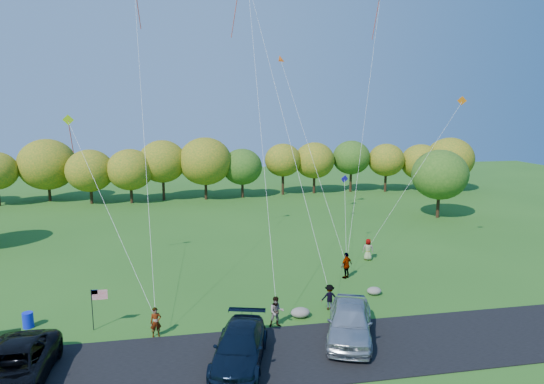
{
  "coord_description": "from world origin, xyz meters",
  "views": [
    {
      "loc": [
        -3.4,
        -25.52,
        12.11
      ],
      "look_at": [
        2.53,
        6.0,
        6.37
      ],
      "focal_mm": 32.0,
      "sensor_mm": 36.0,
      "label": 1
    }
  ],
  "objects_px": {
    "flyer_c": "(330,297)",
    "trash_barrel": "(28,320)",
    "minivan_navy": "(240,347)",
    "minivan_dark": "(13,368)",
    "flyer_d": "(346,265)",
    "flyer_b": "(277,312)",
    "flyer_e": "(368,249)",
    "flyer_a": "(156,322)",
    "park_bench": "(1,339)",
    "minivan_silver": "(350,321)"
  },
  "relations": [
    {
      "from": "park_bench",
      "to": "minivan_navy",
      "type": "bearing_deg",
      "value": -28.28
    },
    {
      "from": "flyer_c",
      "to": "trash_barrel",
      "type": "xyz_separation_m",
      "value": [
        -17.1,
        0.76,
        -0.35
      ]
    },
    {
      "from": "flyer_d",
      "to": "park_bench",
      "type": "xyz_separation_m",
      "value": [
        -20.44,
        -6.6,
        -0.39
      ]
    },
    {
      "from": "minivan_dark",
      "to": "flyer_b",
      "type": "relative_size",
      "value": 3.64
    },
    {
      "from": "minivan_navy",
      "to": "minivan_dark",
      "type": "bearing_deg",
      "value": -164.02
    },
    {
      "from": "minivan_navy",
      "to": "flyer_d",
      "type": "bearing_deg",
      "value": 64.45
    },
    {
      "from": "flyer_e",
      "to": "trash_barrel",
      "type": "relative_size",
      "value": 1.99
    },
    {
      "from": "flyer_b",
      "to": "flyer_e",
      "type": "distance_m",
      "value": 13.9
    },
    {
      "from": "minivan_dark",
      "to": "flyer_a",
      "type": "relative_size",
      "value": 3.89
    },
    {
      "from": "trash_barrel",
      "to": "minivan_navy",
      "type": "bearing_deg",
      "value": -28.64
    },
    {
      "from": "minivan_dark",
      "to": "trash_barrel",
      "type": "bearing_deg",
      "value": 101.08
    },
    {
      "from": "flyer_a",
      "to": "park_bench",
      "type": "relative_size",
      "value": 0.87
    },
    {
      "from": "minivan_silver",
      "to": "flyer_a",
      "type": "xyz_separation_m",
      "value": [
        -9.98,
        2.23,
        -0.21
      ]
    },
    {
      "from": "minivan_dark",
      "to": "flyer_d",
      "type": "bearing_deg",
      "value": 29.27
    },
    {
      "from": "flyer_a",
      "to": "park_bench",
      "type": "bearing_deg",
      "value": 169.64
    },
    {
      "from": "minivan_silver",
      "to": "trash_barrel",
      "type": "bearing_deg",
      "value": -174.45
    },
    {
      "from": "flyer_b",
      "to": "flyer_c",
      "type": "height_order",
      "value": "flyer_b"
    },
    {
      "from": "flyer_b",
      "to": "flyer_d",
      "type": "xyz_separation_m",
      "value": [
        6.36,
        6.59,
        0.08
      ]
    },
    {
      "from": "flyer_a",
      "to": "flyer_e",
      "type": "xyz_separation_m",
      "value": [
        15.95,
        10.21,
        0.05
      ]
    },
    {
      "from": "minivan_navy",
      "to": "trash_barrel",
      "type": "height_order",
      "value": "minivan_navy"
    },
    {
      "from": "minivan_dark",
      "to": "flyer_b",
      "type": "height_order",
      "value": "minivan_dark"
    },
    {
      "from": "flyer_d",
      "to": "flyer_e",
      "type": "bearing_deg",
      "value": -162.1
    },
    {
      "from": "minivan_silver",
      "to": "park_bench",
      "type": "height_order",
      "value": "minivan_silver"
    },
    {
      "from": "flyer_e",
      "to": "minivan_dark",
      "type": "bearing_deg",
      "value": 54.61
    },
    {
      "from": "flyer_e",
      "to": "park_bench",
      "type": "relative_size",
      "value": 0.92
    },
    {
      "from": "flyer_c",
      "to": "trash_barrel",
      "type": "height_order",
      "value": "flyer_c"
    },
    {
      "from": "minivan_dark",
      "to": "flyer_d",
      "type": "xyz_separation_m",
      "value": [
        18.73,
        10.32,
        0.01
      ]
    },
    {
      "from": "minivan_navy",
      "to": "trash_barrel",
      "type": "xyz_separation_m",
      "value": [
        -11.04,
        6.03,
        -0.45
      ]
    },
    {
      "from": "minivan_dark",
      "to": "flyer_a",
      "type": "distance_m",
      "value": 6.94
    },
    {
      "from": "flyer_c",
      "to": "flyer_d",
      "type": "height_order",
      "value": "flyer_d"
    },
    {
      "from": "flyer_b",
      "to": "flyer_d",
      "type": "bearing_deg",
      "value": 47.53
    },
    {
      "from": "minivan_navy",
      "to": "flyer_a",
      "type": "bearing_deg",
      "value": 153.39
    },
    {
      "from": "flyer_b",
      "to": "trash_barrel",
      "type": "bearing_deg",
      "value": 171.44
    },
    {
      "from": "flyer_a",
      "to": "trash_barrel",
      "type": "height_order",
      "value": "flyer_a"
    },
    {
      "from": "minivan_dark",
      "to": "minivan_navy",
      "type": "bearing_deg",
      "value": 1.04
    },
    {
      "from": "flyer_c",
      "to": "flyer_d",
      "type": "distance_m",
      "value": 5.67
    },
    {
      "from": "flyer_d",
      "to": "flyer_e",
      "type": "xyz_separation_m",
      "value": [
        3.07,
        3.63,
        -0.09
      ]
    },
    {
      "from": "flyer_a",
      "to": "flyer_e",
      "type": "height_order",
      "value": "flyer_e"
    },
    {
      "from": "flyer_b",
      "to": "flyer_c",
      "type": "bearing_deg",
      "value": 26.3
    },
    {
      "from": "minivan_dark",
      "to": "minivan_silver",
      "type": "bearing_deg",
      "value": 5.83
    },
    {
      "from": "minivan_silver",
      "to": "flyer_a",
      "type": "bearing_deg",
      "value": -171.8
    },
    {
      "from": "minivan_silver",
      "to": "flyer_e",
      "type": "distance_m",
      "value": 13.8
    },
    {
      "from": "flyer_e",
      "to": "flyer_d",
      "type": "bearing_deg",
      "value": 71.75
    },
    {
      "from": "minivan_navy",
      "to": "flyer_c",
      "type": "xyz_separation_m",
      "value": [
        6.06,
        5.27,
        -0.1
      ]
    },
    {
      "from": "flyer_d",
      "to": "flyer_e",
      "type": "relative_size",
      "value": 1.1
    },
    {
      "from": "flyer_d",
      "to": "park_bench",
      "type": "bearing_deg",
      "value": -13.96
    },
    {
      "from": "minivan_navy",
      "to": "trash_barrel",
      "type": "distance_m",
      "value": 12.59
    },
    {
      "from": "flyer_e",
      "to": "trash_barrel",
      "type": "bearing_deg",
      "value": 40.79
    },
    {
      "from": "minivan_navy",
      "to": "flyer_e",
      "type": "height_order",
      "value": "flyer_e"
    },
    {
      "from": "flyer_e",
      "to": "trash_barrel",
      "type": "height_order",
      "value": "flyer_e"
    }
  ]
}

